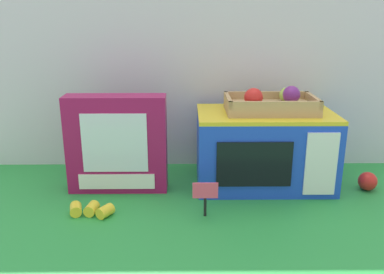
{
  "coord_description": "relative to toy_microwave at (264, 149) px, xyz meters",
  "views": [
    {
      "loc": [
        -0.03,
        -1.21,
        0.54
      ],
      "look_at": [
        -0.02,
        0.0,
        0.17
      ],
      "focal_mm": 37.82,
      "sensor_mm": 36.0,
      "label": 1
    }
  ],
  "objects": [
    {
      "name": "ground_plane",
      "position": [
        -0.21,
        -0.02,
        -0.12
      ],
      "size": [
        1.7,
        1.7,
        0.0
      ],
      "primitive_type": "plane",
      "color": "green",
      "rests_on": "ground"
    },
    {
      "name": "display_back_panel",
      "position": [
        -0.21,
        0.2,
        0.22
      ],
      "size": [
        1.61,
        0.03,
        0.67
      ],
      "primitive_type": "cube",
      "color": "silver",
      "rests_on": "ground"
    },
    {
      "name": "toy_microwave",
      "position": [
        0.0,
        0.0,
        0.0
      ],
      "size": [
        0.43,
        0.25,
        0.24
      ],
      "color": "blue",
      "rests_on": "ground"
    },
    {
      "name": "food_groups_crate",
      "position": [
        0.02,
        0.01,
        0.15
      ],
      "size": [
        0.28,
        0.16,
        0.08
      ],
      "color": "tan",
      "rests_on": "toy_microwave"
    },
    {
      "name": "cookie_set_box",
      "position": [
        -0.47,
        -0.04,
        0.03
      ],
      "size": [
        0.31,
        0.08,
        0.3
      ],
      "color": "#99144C",
      "rests_on": "ground"
    },
    {
      "name": "price_sign",
      "position": [
        -0.2,
        -0.22,
        -0.05
      ],
      "size": [
        0.07,
        0.01,
        0.1
      ],
      "color": "black",
      "rests_on": "ground"
    },
    {
      "name": "loose_toy_banana",
      "position": [
        -0.52,
        -0.21,
        -0.11
      ],
      "size": [
        0.13,
        0.07,
        0.03
      ],
      "color": "yellow",
      "rests_on": "ground"
    },
    {
      "name": "loose_toy_apple",
      "position": [
        0.32,
        -0.05,
        -0.09
      ],
      "size": [
        0.06,
        0.06,
        0.06
      ],
      "primitive_type": "sphere",
      "color": "red",
      "rests_on": "ground"
    }
  ]
}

